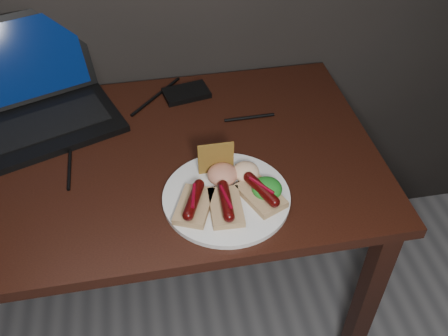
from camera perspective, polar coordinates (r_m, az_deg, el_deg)
name	(u,v)px	position (r m, az deg, el deg)	size (l,w,h in m)	color
desk	(106,188)	(1.34, -13.36, -2.20)	(1.40, 0.70, 0.75)	black
laptop	(35,102)	(1.44, -20.78, 7.08)	(0.47, 0.44, 0.25)	black
hard_drive	(186,93)	(1.47, -4.33, 8.54)	(0.13, 0.08, 0.02)	black
desk_cables	(91,131)	(1.38, -14.92, 4.10)	(0.97, 0.43, 0.01)	black
plate	(226,197)	(1.15, 0.27, -3.34)	(0.29, 0.29, 0.01)	silver
bread_sausage_left	(194,203)	(1.11, -3.46, -4.03)	(0.11, 0.13, 0.04)	tan
bread_sausage_center	(226,204)	(1.10, 0.22, -4.17)	(0.08, 0.12, 0.04)	tan
bread_sausage_right	(261,193)	(1.13, 4.26, -2.86)	(0.11, 0.13, 0.04)	tan
crispbread	(216,158)	(1.17, -0.94, 1.14)	(0.09, 0.01, 0.09)	#AD7B2F
salad_greens	(267,189)	(1.14, 4.92, -2.35)	(0.07, 0.07, 0.04)	#136217
salsa_mound	(223,174)	(1.16, -0.17, -0.74)	(0.07, 0.07, 0.04)	#A61110
coleslaw_mound	(246,172)	(1.18, 2.51, -0.42)	(0.06, 0.06, 0.04)	white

